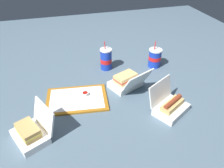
% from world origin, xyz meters
% --- Properties ---
extents(ground_plane, '(3.20, 3.20, 0.00)m').
position_xyz_m(ground_plane, '(0.00, 0.00, 0.00)').
color(ground_plane, '#4C6070').
extents(food_tray, '(0.40, 0.30, 0.01)m').
position_xyz_m(food_tray, '(0.19, 0.06, 0.01)').
color(food_tray, '#A56619').
rests_on(food_tray, ground_plane).
extents(ketchup_cup, '(0.04, 0.04, 0.02)m').
position_xyz_m(ketchup_cup, '(0.14, 0.05, 0.03)').
color(ketchup_cup, white).
rests_on(ketchup_cup, food_tray).
extents(napkin_stack, '(0.13, 0.13, 0.00)m').
position_xyz_m(napkin_stack, '(0.11, 0.03, 0.02)').
color(napkin_stack, white).
rests_on(napkin_stack, food_tray).
extents(plastic_fork, '(0.11, 0.03, 0.00)m').
position_xyz_m(plastic_fork, '(0.19, 0.15, 0.02)').
color(plastic_fork, white).
rests_on(plastic_fork, food_tray).
extents(clamshell_hotdog_corner, '(0.26, 0.25, 0.17)m').
position_xyz_m(clamshell_hotdog_corner, '(-0.31, 0.31, 0.04)').
color(clamshell_hotdog_corner, white).
rests_on(clamshell_hotdog_corner, ground_plane).
extents(clamshell_sandwich_back, '(0.27, 0.28, 0.17)m').
position_xyz_m(clamshell_sandwich_back, '(-0.15, 0.01, 0.04)').
color(clamshell_sandwich_back, white).
rests_on(clamshell_sandwich_back, ground_plane).
extents(clamshell_sandwich_front, '(0.24, 0.24, 0.17)m').
position_xyz_m(clamshell_sandwich_front, '(0.45, 0.31, 0.04)').
color(clamshell_sandwich_front, white).
rests_on(clamshell_sandwich_front, ground_plane).
extents(soda_cup_front, '(0.10, 0.10, 0.20)m').
position_xyz_m(soda_cup_front, '(-0.44, -0.19, 0.07)').
color(soda_cup_front, '#1938B7').
rests_on(soda_cup_front, ground_plane).
extents(soda_cup_center, '(0.09, 0.09, 0.22)m').
position_xyz_m(soda_cup_center, '(-0.07, -0.26, 0.08)').
color(soda_cup_center, '#1938B7').
rests_on(soda_cup_center, ground_plane).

